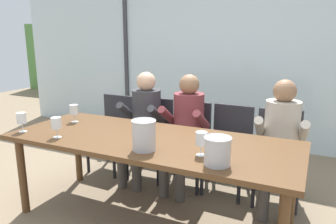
% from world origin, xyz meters
% --- Properties ---
extents(ground, '(14.00, 14.00, 0.00)m').
position_xyz_m(ground, '(0.00, 1.00, 0.00)').
color(ground, '#847056').
extents(window_glass_panel, '(7.63, 0.03, 2.60)m').
position_xyz_m(window_glass_panel, '(0.00, 2.38, 1.30)').
color(window_glass_panel, silver).
rests_on(window_glass_panel, ground).
extents(window_mullion_left, '(0.06, 0.06, 2.60)m').
position_xyz_m(window_mullion_left, '(-1.72, 2.36, 1.30)').
color(window_mullion_left, '#38383D').
rests_on(window_mullion_left, ground).
extents(hillside_vineyard, '(13.63, 2.40, 1.92)m').
position_xyz_m(hillside_vineyard, '(0.00, 6.02, 0.96)').
color(hillside_vineyard, '#568942').
rests_on(hillside_vineyard, ground).
extents(dining_table, '(2.43, 0.95, 0.76)m').
position_xyz_m(dining_table, '(0.00, 0.00, 0.69)').
color(dining_table, brown).
rests_on(dining_table, ground).
extents(chair_near_curtain, '(0.45, 0.45, 0.89)m').
position_xyz_m(chair_near_curtain, '(-0.96, 0.87, 0.52)').
color(chair_near_curtain, '#232328').
rests_on(chair_near_curtain, ground).
extents(chair_left_of_center, '(0.47, 0.47, 0.89)m').
position_xyz_m(chair_left_of_center, '(-0.45, 0.89, 0.52)').
color(chair_left_of_center, '#232328').
rests_on(chair_left_of_center, ground).
extents(chair_center, '(0.46, 0.46, 0.89)m').
position_xyz_m(chair_center, '(0.00, 0.88, 0.52)').
color(chair_center, '#232328').
rests_on(chair_center, ground).
extents(chair_right_of_center, '(0.45, 0.45, 0.89)m').
position_xyz_m(chair_right_of_center, '(0.45, 0.90, 0.52)').
color(chair_right_of_center, '#232328').
rests_on(chair_right_of_center, ground).
extents(chair_near_window_right, '(0.48, 0.48, 0.89)m').
position_xyz_m(chair_near_window_right, '(0.93, 0.90, 0.52)').
color(chair_near_window_right, '#232328').
rests_on(chair_near_window_right, ground).
extents(person_charcoal_jacket, '(0.46, 0.61, 1.21)m').
position_xyz_m(person_charcoal_jacket, '(-0.49, 0.75, 0.69)').
color(person_charcoal_jacket, '#38383D').
rests_on(person_charcoal_jacket, ground).
extents(person_maroon_top, '(0.47, 0.62, 1.21)m').
position_xyz_m(person_maroon_top, '(0.02, 0.75, 0.69)').
color(person_maroon_top, brown).
rests_on(person_maroon_top, ground).
extents(person_beige_jumper, '(0.48, 0.63, 1.21)m').
position_xyz_m(person_beige_jumper, '(0.96, 0.75, 0.69)').
color(person_beige_jumper, '#B7AD9E').
rests_on(person_beige_jumper, ground).
extents(ice_bucket_primary, '(0.19, 0.19, 0.19)m').
position_xyz_m(ice_bucket_primary, '(0.67, -0.30, 0.86)').
color(ice_bucket_primary, '#B7B7BC').
rests_on(ice_bucket_primary, dining_table).
extents(ice_bucket_secondary, '(0.19, 0.19, 0.23)m').
position_xyz_m(ice_bucket_secondary, '(0.09, -0.26, 0.88)').
color(ice_bucket_secondary, '#B7B7BC').
rests_on(ice_bucket_secondary, dining_table).
extents(wine_glass_by_left_taster, '(0.08, 0.08, 0.17)m').
position_xyz_m(wine_glass_by_left_taster, '(-0.92, 0.14, 0.88)').
color(wine_glass_by_left_taster, silver).
rests_on(wine_glass_by_left_taster, dining_table).
extents(wine_glass_near_bucket, '(0.08, 0.08, 0.17)m').
position_xyz_m(wine_glass_near_bucket, '(-0.72, -0.31, 0.88)').
color(wine_glass_near_bucket, silver).
rests_on(wine_glass_near_bucket, dining_table).
extents(wine_glass_center_pour, '(0.08, 0.08, 0.17)m').
position_xyz_m(wine_glass_center_pour, '(-1.11, -0.32, 0.88)').
color(wine_glass_center_pour, silver).
rests_on(wine_glass_center_pour, dining_table).
extents(wine_glass_by_right_taster, '(0.08, 0.08, 0.17)m').
position_xyz_m(wine_glass_by_right_taster, '(0.52, -0.19, 0.88)').
color(wine_glass_by_right_taster, silver).
rests_on(wine_glass_by_right_taster, dining_table).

